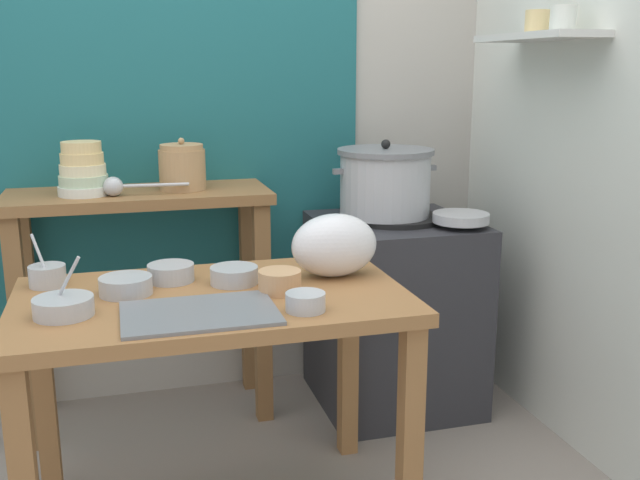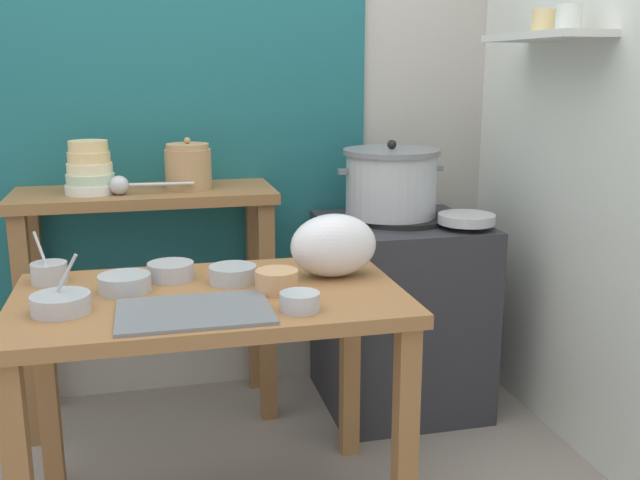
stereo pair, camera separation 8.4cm
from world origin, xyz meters
TOP-DOWN VIEW (x-y plane):
  - wall_back at (0.08, 1.10)m, footprint 4.40×0.12m
  - wall_right at (1.40, 0.20)m, footprint 0.30×3.20m
  - prep_table at (0.05, 0.07)m, footprint 1.10×0.66m
  - back_shelf_table at (-0.11, 0.83)m, footprint 0.96×0.40m
  - stove_block at (0.86, 0.70)m, footprint 0.60×0.61m
  - steamer_pot at (0.82, 0.72)m, footprint 0.42×0.37m
  - clay_pot at (0.05, 0.83)m, footprint 0.17×0.17m
  - bowl_stack_enamel at (-0.30, 0.80)m, footprint 0.18×0.18m
  - ladle at (-0.19, 0.74)m, footprint 0.30×0.07m
  - serving_tray at (0.00, -0.10)m, footprint 0.40×0.28m
  - plastic_bag at (0.44, 0.15)m, footprint 0.27×0.17m
  - wide_pan at (1.05, 0.52)m, footprint 0.21×0.21m
  - prep_bowl_0 at (0.24, 0.04)m, footprint 0.12×0.12m
  - prep_bowl_1 at (-0.40, 0.28)m, footprint 0.11×0.11m
  - prep_bowl_2 at (-0.34, -0.01)m, footprint 0.15×0.15m
  - prep_bowl_3 at (0.27, -0.14)m, footprint 0.11×0.11m
  - prep_bowl_4 at (-0.18, 0.14)m, footprint 0.15×0.15m
  - prep_bowl_5 at (0.13, 0.16)m, footprint 0.14×0.14m
  - prep_bowl_6 at (-0.05, 0.23)m, footprint 0.14×0.14m

SIDE VIEW (x-z plane):
  - stove_block at x=0.86m, z-range -0.01..0.77m
  - prep_table at x=0.05m, z-range 0.25..0.97m
  - back_shelf_table at x=-0.11m, z-range 0.23..1.13m
  - serving_tray at x=0.00m, z-range 0.72..0.73m
  - prep_bowl_3 at x=0.27m, z-range 0.72..0.77m
  - prep_bowl_2 at x=-0.34m, z-range 0.67..0.83m
  - prep_bowl_5 at x=0.13m, z-range 0.72..0.77m
  - prep_bowl_4 at x=-0.18m, z-range 0.72..0.77m
  - prep_bowl_6 at x=-0.05m, z-range 0.72..0.77m
  - prep_bowl_1 at x=-0.40m, z-range 0.68..0.83m
  - prep_bowl_0 at x=0.24m, z-range 0.72..0.79m
  - wide_pan at x=1.05m, z-range 0.78..0.82m
  - plastic_bag at x=0.44m, z-range 0.72..0.92m
  - steamer_pot at x=0.82m, z-range 0.76..1.06m
  - ladle at x=-0.19m, z-range 0.90..0.97m
  - clay_pot at x=0.05m, z-range 0.89..1.08m
  - bowl_stack_enamel at x=-0.30m, z-range 0.89..1.08m
  - wall_right at x=1.40m, z-range 0.00..2.60m
  - wall_back at x=0.08m, z-range 0.00..2.60m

